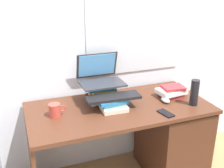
% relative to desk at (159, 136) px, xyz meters
% --- Properties ---
extents(wall_back, '(6.00, 0.06, 2.60)m').
position_rel_desk_xyz_m(wall_back, '(-0.36, 0.42, 0.90)').
color(wall_back, silver).
rests_on(wall_back, ground).
extents(desk, '(1.45, 0.69, 0.73)m').
position_rel_desk_xyz_m(desk, '(0.00, 0.00, 0.00)').
color(desk, '#4C2819').
rests_on(desk, ground).
extents(book_stack_tall, '(0.24, 0.19, 0.15)m').
position_rel_desk_xyz_m(book_stack_tall, '(-0.46, 0.18, 0.40)').
color(book_stack_tall, beige).
rests_on(book_stack_tall, desk).
extents(book_stack_keyboard_riser, '(0.24, 0.20, 0.09)m').
position_rel_desk_xyz_m(book_stack_keyboard_riser, '(-0.43, 0.01, 0.38)').
color(book_stack_keyboard_riser, beige).
rests_on(book_stack_keyboard_riser, desk).
extents(book_stack_side, '(0.25, 0.19, 0.09)m').
position_rel_desk_xyz_m(book_stack_side, '(0.12, 0.05, 0.38)').
color(book_stack_side, '#B22D33').
rests_on(book_stack_side, desk).
extents(laptop, '(0.35, 0.29, 0.23)m').
position_rel_desk_xyz_m(laptop, '(-0.46, 0.23, 0.53)').
color(laptop, '#2D2D33').
rests_on(laptop, book_stack_tall).
extents(keyboard, '(0.43, 0.16, 0.02)m').
position_rel_desk_xyz_m(keyboard, '(-0.43, 0.00, 0.43)').
color(keyboard, black).
rests_on(keyboard, book_stack_keyboard_riser).
extents(computer_mouse, '(0.06, 0.10, 0.04)m').
position_rel_desk_xyz_m(computer_mouse, '(0.02, -0.03, 0.35)').
color(computer_mouse, '#A5A8AD').
rests_on(computer_mouse, desk).
extents(mug, '(0.13, 0.09, 0.10)m').
position_rel_desk_xyz_m(mug, '(-0.87, 0.04, 0.38)').
color(mug, '#B23F33').
rests_on(mug, desk).
extents(water_bottle, '(0.07, 0.07, 0.21)m').
position_rel_desk_xyz_m(water_bottle, '(0.20, -0.15, 0.44)').
color(water_bottle, black).
rests_on(water_bottle, desk).
extents(cell_phone, '(0.09, 0.15, 0.01)m').
position_rel_desk_xyz_m(cell_phone, '(-0.09, -0.22, 0.34)').
color(cell_phone, black).
rests_on(cell_phone, desk).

